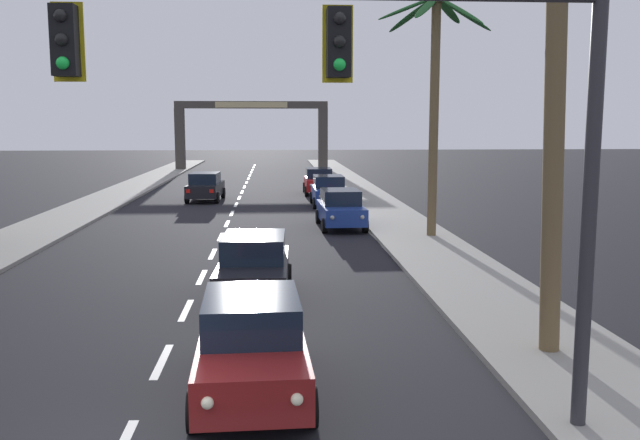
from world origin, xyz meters
The scene contains 13 objects.
sidewalk_right centered at (7.80, 20.00, 0.07)m, with size 3.20×110.00×0.14m, color gray.
sidewalk_left centered at (-7.80, 20.00, 0.07)m, with size 3.20×110.00×0.14m, color gray.
lane_markings centered at (0.41, 19.77, 0.00)m, with size 4.28×86.88×0.01m.
traffic_signal_mast centered at (3.24, 0.61, 5.02)m, with size 10.95×0.41×6.95m.
sedan_lead_at_stop_bar centered at (1.80, 2.48, 0.85)m, with size 2.07×4.50×1.68m.
sedan_third_in_queue centered at (1.65, 8.89, 0.85)m, with size 2.05×4.49×1.68m.
sedan_oncoming_far centered at (-1.91, 32.18, 0.85)m, with size 2.12×4.51×1.68m.
sedan_parked_nearest_kerb centered at (5.10, 21.08, 0.85)m, with size 2.05×4.49×1.68m.
sedan_parked_mid_kerb centered at (5.21, 29.24, 0.85)m, with size 1.97×4.46×1.68m.
sedan_parked_far_kerb centered at (5.06, 35.70, 0.85)m, with size 1.95×4.45×1.68m.
palm_right_nearest centered at (7.45, 3.95, 6.50)m, with size 3.89×3.84×9.30m.
palm_right_second centered at (8.44, 17.94, 6.65)m, with size 4.63×4.21×9.63m.
town_gateway_arch centered at (0.00, 59.07, 4.34)m, with size 14.82×0.90×6.69m.
Camera 1 is at (2.23, -8.87, 4.59)m, focal length 38.63 mm.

